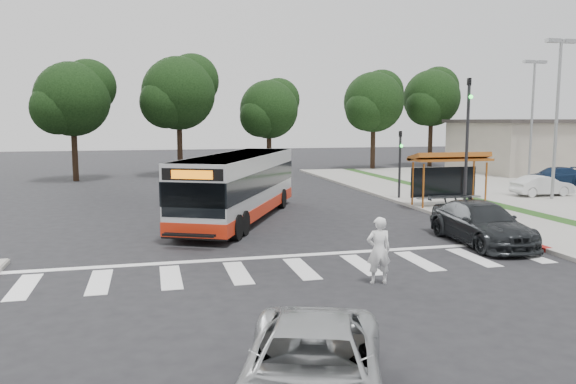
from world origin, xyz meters
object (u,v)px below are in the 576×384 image
object	(u,v)px
transit_bus	(239,187)
dark_sedan	(481,223)
pedestrian	(379,250)
silver_suv_south	(312,371)

from	to	relation	value
transit_bus	dark_sedan	bearing A→B (deg)	-16.70
pedestrian	silver_suv_south	bearing A→B (deg)	65.13
transit_bus	dark_sedan	xyz separation A→B (m)	(7.99, -7.27, -0.75)
pedestrian	silver_suv_south	xyz separation A→B (m)	(-3.84, -6.38, -0.27)
silver_suv_south	pedestrian	bearing A→B (deg)	78.57
pedestrian	dark_sedan	distance (m)	7.01
transit_bus	silver_suv_south	distance (m)	17.67
dark_sedan	silver_suv_south	distance (m)	14.11
silver_suv_south	dark_sedan	bearing A→B (deg)	66.48
pedestrian	dark_sedan	xyz separation A→B (m)	(5.80, 3.92, -0.19)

